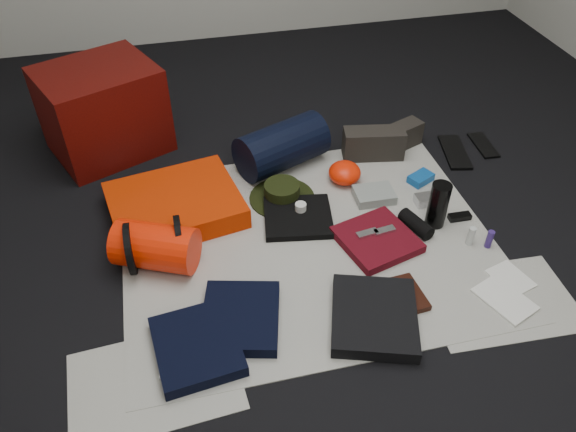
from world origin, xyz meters
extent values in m
cube|color=black|center=(0.00, 0.00, -0.01)|extent=(4.50, 4.50, 0.02)
cube|color=beige|center=(0.00, 0.00, 0.00)|extent=(1.60, 1.30, 0.01)
cube|color=beige|center=(-0.70, -0.55, 0.00)|extent=(0.61, 0.44, 0.00)
cube|color=beige|center=(0.65, -0.50, 0.00)|extent=(0.60, 0.43, 0.00)
cube|color=#4D0905|center=(-0.84, 0.96, 0.23)|extent=(0.69, 0.64, 0.46)
cube|color=red|center=(-0.55, 0.32, 0.06)|extent=(0.65, 0.56, 0.10)
cylinder|color=#F52004|center=(-0.65, 0.02, 0.10)|extent=(0.38, 0.32, 0.20)
cylinder|color=black|center=(-0.75, 0.02, 0.11)|extent=(0.02, 0.22, 0.22)
cylinder|color=black|center=(-0.55, 0.02, 0.11)|extent=(0.02, 0.22, 0.22)
cylinder|color=black|center=(0.01, 0.58, 0.12)|extent=(0.51, 0.39, 0.24)
cylinder|color=black|center=(-0.05, 0.32, 0.01)|extent=(0.39, 0.39, 0.01)
cylinder|color=black|center=(-0.05, 0.32, 0.05)|extent=(0.17, 0.17, 0.07)
cube|color=#292520|center=(0.49, 0.55, 0.08)|extent=(0.33, 0.17, 0.16)
cube|color=#292520|center=(0.66, 0.60, 0.07)|extent=(0.28, 0.19, 0.13)
cube|color=black|center=(0.93, 0.48, 0.01)|extent=(0.18, 0.32, 0.02)
cube|color=black|center=(1.12, 0.51, 0.01)|extent=(0.10, 0.24, 0.01)
cube|color=black|center=(-0.54, -0.46, 0.03)|extent=(0.33, 0.37, 0.05)
cube|color=black|center=(-0.37, -0.37, 0.03)|extent=(0.36, 0.39, 0.05)
cube|color=black|center=(0.13, -0.48, 0.03)|extent=(0.41, 0.44, 0.06)
cube|color=black|center=(-0.01, 0.15, 0.02)|extent=(0.35, 0.33, 0.03)
cube|color=#560913|center=(0.29, -0.08, 0.03)|extent=(0.37, 0.37, 0.04)
ellipsoid|color=#F52004|center=(0.28, 0.38, 0.06)|extent=(0.19, 0.19, 0.10)
cube|color=gray|center=(0.38, 0.21, 0.03)|extent=(0.19, 0.14, 0.05)
cylinder|color=black|center=(0.59, -0.02, 0.12)|extent=(0.10, 0.10, 0.22)
cylinder|color=black|center=(0.49, -0.04, 0.04)|extent=(0.12, 0.18, 0.07)
cube|color=silver|center=(0.61, 0.12, 0.03)|extent=(0.11, 0.07, 0.05)
cube|color=#0F4D95|center=(0.65, 0.29, 0.03)|extent=(0.14, 0.12, 0.04)
cylinder|color=navy|center=(0.75, -0.21, 0.05)|extent=(0.04, 0.04, 0.09)
cylinder|color=beige|center=(0.68, -0.17, 0.05)|extent=(0.04, 0.04, 0.09)
cube|color=black|center=(0.29, -0.40, 0.02)|extent=(0.14, 0.20, 0.03)
cube|color=silver|center=(0.66, -0.50, 0.01)|extent=(0.22, 0.26, 0.01)
cube|color=silver|center=(0.75, -0.41, 0.01)|extent=(0.17, 0.20, 0.01)
cube|color=black|center=(0.71, -0.02, 0.02)|extent=(0.10, 0.04, 0.03)
cube|color=silver|center=(-0.64, -0.53, 0.01)|extent=(0.10, 0.10, 0.01)
cylinder|color=silver|center=(0.01, 0.18, 0.05)|extent=(0.05, 0.05, 0.04)
cube|color=silver|center=(0.25, -0.06, 0.05)|extent=(0.10, 0.05, 0.01)
cube|color=silver|center=(0.33, -0.06, 0.05)|extent=(0.10, 0.05, 0.01)
camera|label=1|loc=(-0.50, -1.71, 1.71)|focal=35.00mm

